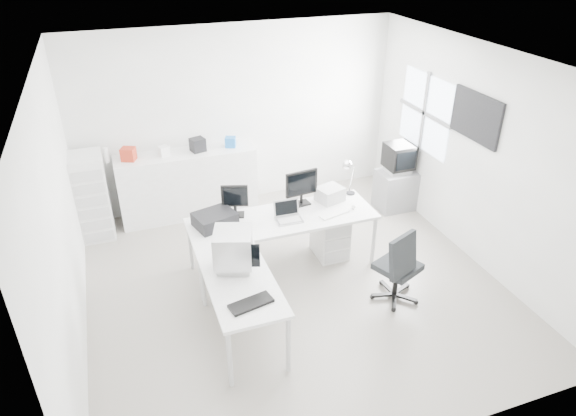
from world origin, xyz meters
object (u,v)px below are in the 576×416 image
object	(u,v)px
laser_printer	(330,194)
sideboard	(188,184)
crt_tv	(399,159)
filing_cabinet	(92,196)
lcd_monitor_large	(301,188)
tv_cabinet	(395,190)
lcd_monitor_small	(235,201)
crt_monitor	(233,249)
inkjet_printer	(215,219)
main_desk	(283,242)
laptop	(289,212)
office_chair	(398,263)
drawer_pedestal	(330,235)
side_desk	(242,309)

from	to	relation	value
laser_printer	sideboard	xyz separation A→B (m)	(-1.65, 1.61, -0.33)
crt_tv	filing_cabinet	bearing A→B (deg)	170.80
lcd_monitor_large	tv_cabinet	bearing A→B (deg)	12.82
lcd_monitor_small	tv_cabinet	xyz separation A→B (m)	(2.77, 0.67, -0.65)
lcd_monitor_small	crt_monitor	xyz separation A→B (m)	(-0.30, -1.10, 0.03)
inkjet_printer	lcd_monitor_large	bearing A→B (deg)	-8.52
main_desk	lcd_monitor_small	xyz separation A→B (m)	(-0.55, 0.25, 0.59)
inkjet_printer	laptop	xyz separation A→B (m)	(0.90, -0.20, 0.04)
main_desk	lcd_monitor_small	size ratio (longest dim) A/B	5.68
office_chair	inkjet_printer	bearing A→B (deg)	125.05
main_desk	crt_monitor	distance (m)	1.35
inkjet_printer	lcd_monitor_large	distance (m)	1.22
drawer_pedestal	lcd_monitor_small	size ratio (longest dim) A/B	1.42
tv_cabinet	filing_cabinet	bearing A→B (deg)	170.80
side_desk	crt_monitor	world-z (taller)	crt_monitor
drawer_pedestal	laptop	xyz separation A→B (m)	(-0.65, -0.15, 0.57)
lcd_monitor_small	laser_printer	bearing A→B (deg)	15.86
laptop	office_chair	world-z (taller)	office_chair
main_desk	drawer_pedestal	world-z (taller)	main_desk
laptop	lcd_monitor_large	bearing A→B (deg)	51.11
side_desk	laptop	bearing A→B (deg)	48.01
lcd_monitor_large	filing_cabinet	world-z (taller)	filing_cabinet
side_desk	lcd_monitor_large	distance (m)	1.91
crt_monitor	drawer_pedestal	bearing A→B (deg)	48.75
office_chair	lcd_monitor_large	bearing A→B (deg)	95.05
lcd_monitor_large	sideboard	xyz separation A→B (m)	(-1.25, 1.58, -0.47)
main_desk	lcd_monitor_small	world-z (taller)	lcd_monitor_small
side_desk	crt_monitor	size ratio (longest dim) A/B	2.85
crt_monitor	crt_tv	bearing A→B (deg)	48.66
main_desk	crt_tv	world-z (taller)	crt_tv
lcd_monitor_small	filing_cabinet	xyz separation A→B (m)	(-1.73, 1.40, -0.33)
main_desk	laptop	xyz separation A→B (m)	(0.05, -0.10, 0.50)
tv_cabinet	sideboard	size ratio (longest dim) A/B	0.30
drawer_pedestal	laser_printer	bearing A→B (deg)	73.61
inkjet_printer	sideboard	bearing A→B (deg)	76.10
laptop	laser_printer	xyz separation A→B (m)	(0.70, 0.32, -0.03)
office_chair	filing_cabinet	world-z (taller)	filing_cabinet
crt_tv	office_chair	bearing A→B (deg)	-119.73
crt_monitor	office_chair	world-z (taller)	crt_monitor
laptop	laser_printer	bearing A→B (deg)	26.28
crt_monitor	laser_printer	bearing A→B (deg)	52.38
crt_tv	sideboard	world-z (taller)	crt_tv
laptop	crt_monitor	distance (m)	1.18
lcd_monitor_large	office_chair	distance (m)	1.59
crt_monitor	main_desk	bearing A→B (deg)	63.61
main_desk	side_desk	bearing A→B (deg)	-127.69
inkjet_printer	crt_tv	world-z (taller)	crt_tv
laser_printer	tv_cabinet	distance (m)	1.71
lcd_monitor_small	crt_monitor	bearing A→B (deg)	-88.07
laser_printer	laptop	bearing A→B (deg)	-172.22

